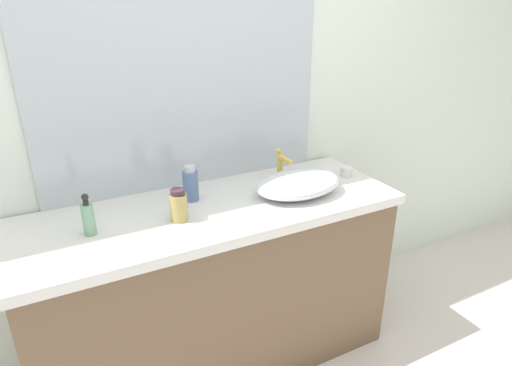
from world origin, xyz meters
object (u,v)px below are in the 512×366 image
sink_basin (298,184)px  perfume_bottle (179,206)px  candle_jar (346,172)px  lotion_bottle (191,184)px  soap_dispenser (88,218)px

sink_basin → perfume_bottle: size_ratio=3.04×
sink_basin → candle_jar: 0.35m
lotion_bottle → candle_jar: (0.79, -0.09, -0.05)m
soap_dispenser → lotion_bottle: 0.46m
soap_dispenser → perfume_bottle: soap_dispenser is taller
perfume_bottle → candle_jar: 0.91m
sink_basin → perfume_bottle: bearing=179.4°
sink_basin → soap_dispenser: 0.91m
soap_dispenser → perfume_bottle: bearing=-7.6°
sink_basin → lotion_bottle: (-0.46, 0.17, 0.02)m
lotion_bottle → candle_jar: 0.80m
soap_dispenser → perfume_bottle: (0.34, -0.05, -0.01)m
soap_dispenser → lotion_bottle: size_ratio=1.06×
sink_basin → soap_dispenser: (-0.90, 0.05, 0.02)m
sink_basin → lotion_bottle: size_ratio=2.58×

